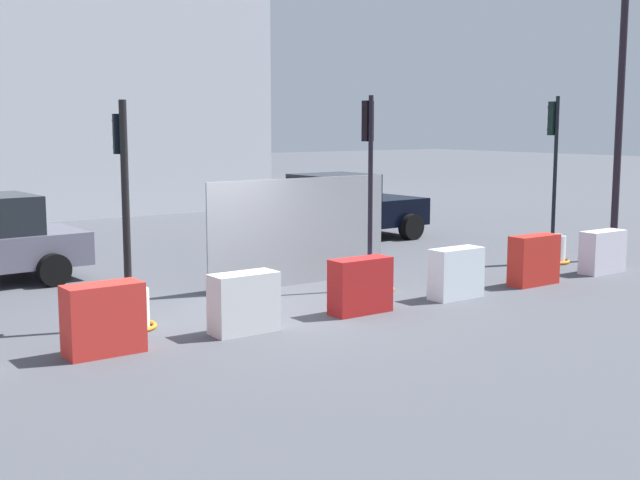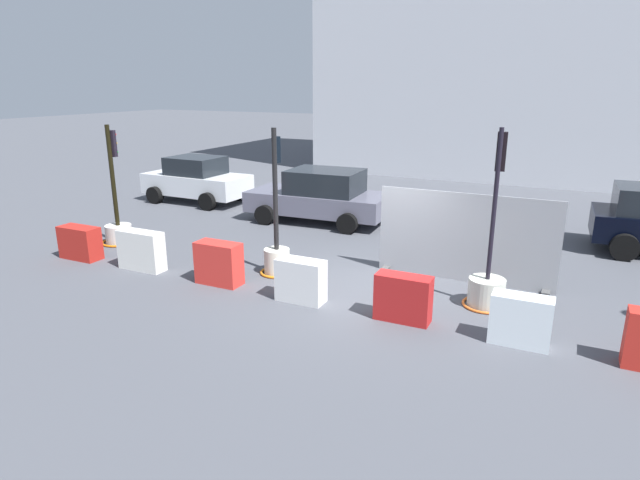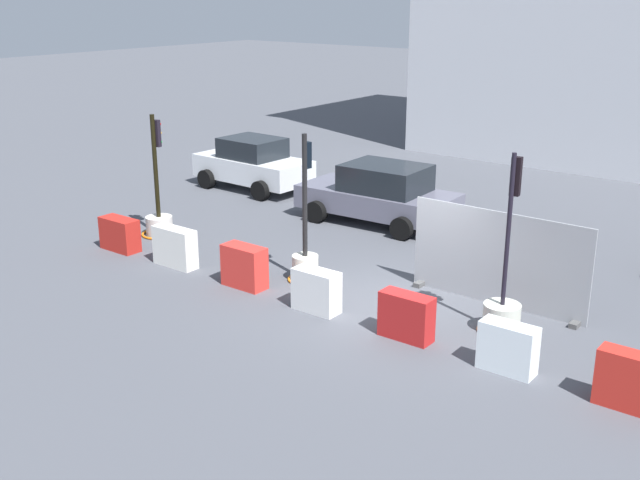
{
  "view_description": "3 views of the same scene",
  "coord_description": "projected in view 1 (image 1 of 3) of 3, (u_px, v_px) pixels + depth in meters",
  "views": [
    {
      "loc": [
        -6.82,
        -11.13,
        2.94
      ],
      "look_at": [
        1.03,
        -0.08,
        1.04
      ],
      "focal_mm": 46.81,
      "sensor_mm": 36.0,
      "label": 1
    },
    {
      "loc": [
        3.61,
        -9.79,
        4.17
      ],
      "look_at": [
        -1.34,
        0.4,
        0.82
      ],
      "focal_mm": 29.84,
      "sensor_mm": 36.0,
      "label": 2
    },
    {
      "loc": [
        7.79,
        -12.3,
        6.16
      ],
      "look_at": [
        -1.82,
        0.03,
        1.03
      ],
      "focal_mm": 43.28,
      "sensor_mm": 36.0,
      "label": 3
    }
  ],
  "objects": [
    {
      "name": "construction_barrier_2",
      "position": [
        103.0,
        319.0,
        10.66
      ],
      "size": [
        1.0,
        0.46,
        0.92
      ],
      "color": "red",
      "rests_on": "ground_plane"
    },
    {
      "name": "car_black_sedan",
      "position": [
        346.0,
        207.0,
        21.1
      ],
      "size": [
        3.9,
        2.36,
        1.69
      ],
      "color": "black",
      "rests_on": "ground_plane"
    },
    {
      "name": "site_fence_panel",
      "position": [
        300.0,
        234.0,
        15.26
      ],
      "size": [
        3.82,
        0.5,
        1.96
      ],
      "color": "#95989E",
      "rests_on": "ground_plane"
    },
    {
      "name": "traffic_light_1",
      "position": [
        128.0,
        290.0,
        11.99
      ],
      "size": [
        0.78,
        0.78,
        3.27
      ],
      "color": "silver",
      "rests_on": "ground_plane"
    },
    {
      "name": "construction_barrier_5",
      "position": [
        456.0,
        273.0,
        14.09
      ],
      "size": [
        0.97,
        0.41,
        0.86
      ],
      "color": "white",
      "rests_on": "ground_plane"
    },
    {
      "name": "construction_barrier_6",
      "position": [
        534.0,
        260.0,
        15.25
      ],
      "size": [
        1.02,
        0.39,
        0.92
      ],
      "color": "red",
      "rests_on": "ground_plane"
    },
    {
      "name": "ground_plane",
      "position": [
        265.0,
        309.0,
        13.31
      ],
      "size": [
        120.0,
        120.0,
        0.0
      ],
      "primitive_type": "plane",
      "color": "#494C53"
    },
    {
      "name": "construction_barrier_3",
      "position": [
        244.0,
        303.0,
        11.76
      ],
      "size": [
        0.97,
        0.44,
        0.86
      ],
      "color": "silver",
      "rests_on": "ground_plane"
    },
    {
      "name": "street_lamp_post",
      "position": [
        621.0,
        92.0,
        17.61
      ],
      "size": [
        0.36,
        0.36,
        6.0
      ],
      "color": "black",
      "rests_on": "ground_plane"
    },
    {
      "name": "construction_barrier_7",
      "position": [
        603.0,
        252.0,
        16.48
      ],
      "size": [
        1.01,
        0.4,
        0.84
      ],
      "color": "silver",
      "rests_on": "ground_plane"
    },
    {
      "name": "construction_barrier_4",
      "position": [
        360.0,
        286.0,
        12.97
      ],
      "size": [
        1.01,
        0.4,
        0.87
      ],
      "color": "red",
      "rests_on": "ground_plane"
    },
    {
      "name": "traffic_light_3",
      "position": [
        552.0,
        235.0,
        17.69
      ],
      "size": [
        0.75,
        0.75,
        3.5
      ],
      "color": "silver",
      "rests_on": "ground_plane"
    },
    {
      "name": "traffic_light_2",
      "position": [
        370.0,
        262.0,
        14.76
      ],
      "size": [
        0.89,
        0.89,
        3.42
      ],
      "color": "beige",
      "rests_on": "ground_plane"
    }
  ]
}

